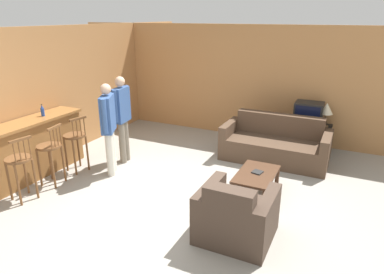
% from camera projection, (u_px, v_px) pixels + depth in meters
% --- Properties ---
extents(ground_plane, '(24.00, 24.00, 0.00)m').
position_uv_depth(ground_plane, '(179.00, 206.00, 5.30)').
color(ground_plane, gray).
extents(wall_back, '(9.40, 0.08, 2.60)m').
position_uv_depth(wall_back, '(251.00, 83.00, 7.96)').
color(wall_back, '#B27A47').
rests_on(wall_back, ground_plane).
extents(wall_left, '(0.08, 8.65, 2.60)m').
position_uv_depth(wall_left, '(74.00, 89.00, 7.30)').
color(wall_left, '#B27A47').
rests_on(wall_left, ground_plane).
extents(bar_counter, '(0.55, 2.21, 1.05)m').
position_uv_depth(bar_counter, '(29.00, 150.00, 6.08)').
color(bar_counter, brown).
rests_on(bar_counter, ground_plane).
extents(bar_chair_near, '(0.46, 0.46, 1.07)m').
position_uv_depth(bar_chair_near, '(20.00, 165.00, 5.29)').
color(bar_chair_near, brown).
rests_on(bar_chair_near, ground_plane).
extents(bar_chair_mid, '(0.45, 0.45, 1.07)m').
position_uv_depth(bar_chair_mid, '(50.00, 152.00, 5.80)').
color(bar_chair_mid, brown).
rests_on(bar_chair_mid, ground_plane).
extents(bar_chair_far, '(0.47, 0.47, 1.07)m').
position_uv_depth(bar_chair_far, '(75.00, 141.00, 6.30)').
color(bar_chair_far, brown).
rests_on(bar_chair_far, ground_plane).
extents(couch_far, '(2.07, 0.93, 0.89)m').
position_uv_depth(couch_far, '(275.00, 145.00, 6.89)').
color(couch_far, '#4C3828').
rests_on(couch_far, ground_plane).
extents(armchair_near, '(0.94, 0.88, 0.87)m').
position_uv_depth(armchair_near, '(236.00, 217.00, 4.44)').
color(armchair_near, '#423328').
rests_on(armchair_near, ground_plane).
extents(coffee_table, '(0.59, 0.95, 0.36)m').
position_uv_depth(coffee_table, '(256.00, 176.00, 5.57)').
color(coffee_table, '#472D1E').
rests_on(coffee_table, ground_plane).
extents(tv_unit, '(0.99, 0.52, 0.58)m').
position_uv_depth(tv_unit, '(306.00, 137.00, 7.40)').
color(tv_unit, black).
rests_on(tv_unit, ground_plane).
extents(tv, '(0.57, 0.45, 0.48)m').
position_uv_depth(tv, '(308.00, 114.00, 7.22)').
color(tv, black).
rests_on(tv, tv_unit).
extents(bottle, '(0.06, 0.06, 0.22)m').
position_uv_depth(bottle, '(42.00, 111.00, 6.22)').
color(bottle, '#234293').
rests_on(bottle, bar_counter).
extents(book_on_table, '(0.18, 0.19, 0.02)m').
position_uv_depth(book_on_table, '(257.00, 172.00, 5.57)').
color(book_on_table, black).
rests_on(book_on_table, coffee_table).
extents(table_lamp, '(0.26, 0.26, 0.51)m').
position_uv_depth(table_lamp, '(327.00, 109.00, 7.04)').
color(table_lamp, brown).
rests_on(table_lamp, tv_unit).
extents(person_by_window, '(0.22, 0.53, 1.71)m').
position_uv_depth(person_by_window, '(122.00, 115.00, 6.60)').
color(person_by_window, '#756B5B').
rests_on(person_by_window, ground_plane).
extents(person_by_counter, '(0.38, 0.54, 1.68)m').
position_uv_depth(person_by_counter, '(109.00, 125.00, 6.07)').
color(person_by_counter, silver).
rests_on(person_by_counter, ground_plane).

